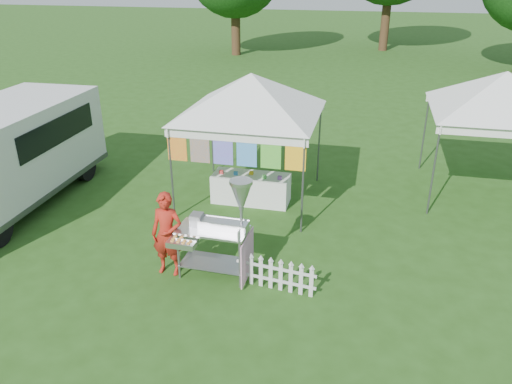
# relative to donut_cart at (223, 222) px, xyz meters

# --- Properties ---
(ground) EXTENTS (120.00, 120.00, 0.00)m
(ground) POSITION_rel_donut_cart_xyz_m (-0.32, -0.11, -1.12)
(ground) COLOR #254B15
(ground) RESTS_ON ground
(canopy_main) EXTENTS (4.24, 4.24, 3.45)m
(canopy_main) POSITION_rel_donut_cart_xyz_m (-0.32, 3.38, 1.87)
(canopy_main) COLOR #59595E
(canopy_main) RESTS_ON ground
(canopy_right) EXTENTS (4.24, 4.24, 3.45)m
(canopy_right) POSITION_rel_donut_cart_xyz_m (5.18, 4.88, 1.87)
(canopy_right) COLOR #59595E
(canopy_right) RESTS_ON ground
(donut_cart) EXTENTS (1.39, 0.91, 1.90)m
(donut_cart) POSITION_rel_donut_cart_xyz_m (0.00, 0.00, 0.00)
(donut_cart) COLOR gray
(donut_cart) RESTS_ON ground
(vendor) EXTENTS (0.58, 0.38, 1.58)m
(vendor) POSITION_rel_donut_cart_xyz_m (-1.02, -0.09, -0.33)
(vendor) COLOR #AA2014
(vendor) RESTS_ON ground
(cargo_van) EXTENTS (2.32, 5.51, 2.27)m
(cargo_van) POSITION_rel_donut_cart_xyz_m (-5.72, 1.86, 0.10)
(cargo_van) COLOR silver
(cargo_van) RESTS_ON ground
(picket_fence) EXTENTS (1.43, 0.20, 0.56)m
(picket_fence) POSITION_rel_donut_cart_xyz_m (0.97, -0.17, -0.83)
(picket_fence) COLOR silver
(picket_fence) RESTS_ON ground
(display_table) EXTENTS (1.80, 0.70, 0.68)m
(display_table) POSITION_rel_donut_cart_xyz_m (-0.29, 3.18, -0.78)
(display_table) COLOR white
(display_table) RESTS_ON ground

